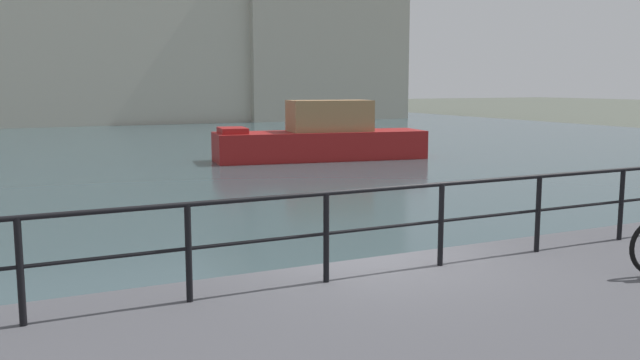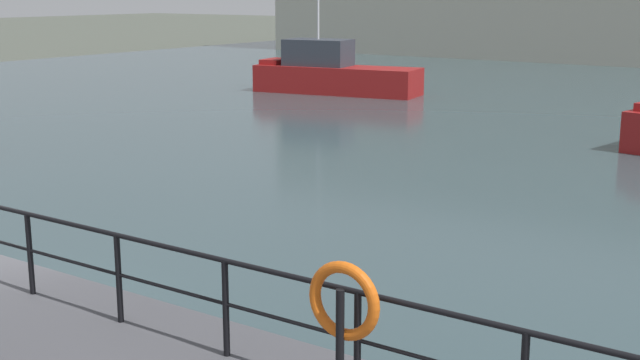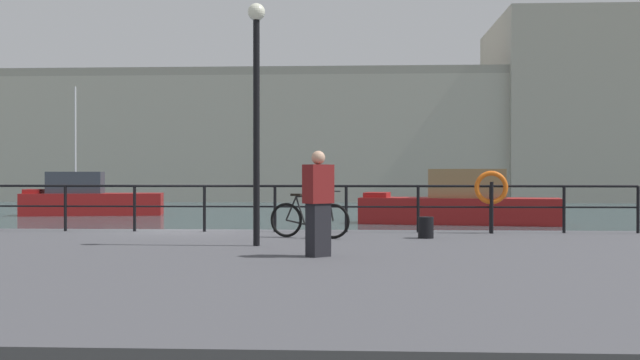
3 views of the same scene
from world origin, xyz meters
The scene contains 3 objects.
water_basin centered at (0.00, 30.20, 0.01)m, with size 80.00×60.00×0.01m, color #33474C.
moored_harbor_tender centered at (-11.65, 26.23, 0.94)m, with size 8.12×3.55×7.41m.
life_ring_stand centered at (7.01, -0.96, 2.01)m, with size 0.75×0.16×1.40m.
Camera 2 is at (11.01, -7.03, 4.81)m, focal length 47.80 mm.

